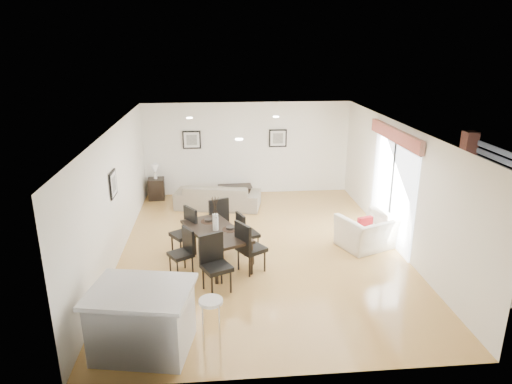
{
  "coord_description": "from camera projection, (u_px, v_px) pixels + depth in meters",
  "views": [
    {
      "loc": [
        -0.93,
        -9.05,
        4.34
      ],
      "look_at": [
        -0.07,
        0.4,
        1.2
      ],
      "focal_mm": 32.0,
      "sensor_mm": 36.0,
      "label": 1
    }
  ],
  "objects": [
    {
      "name": "dining_chair_head",
      "position": [
        214.0,
        260.0,
        8.23
      ],
      "size": [
        0.63,
        0.63,
        1.06
      ],
      "rotation": [
        0.0,
        0.0,
        0.45
      ],
      "color": "black",
      "rests_on": "ground"
    },
    {
      "name": "framed_print_back_left",
      "position": [
        192.0,
        140.0,
        13.1
      ],
      "size": [
        0.52,
        0.04,
        0.52
      ],
      "color": "black",
      "rests_on": "wall_back"
    },
    {
      "name": "dining_chair_enear",
      "position": [
        248.0,
        245.0,
        8.85
      ],
      "size": [
        0.65,
        0.65,
        1.05
      ],
      "rotation": [
        0.0,
        0.0,
        2.13
      ],
      "color": "black",
      "rests_on": "ground"
    },
    {
      "name": "coffee_table",
      "position": [
        235.0,
        193.0,
        13.13
      ],
      "size": [
        0.99,
        0.63,
        0.39
      ],
      "primitive_type": "cube",
      "rotation": [
        0.0,
        0.0,
        0.06
      ],
      "color": "black",
      "rests_on": "ground"
    },
    {
      "name": "wall_front",
      "position": [
        293.0,
        289.0,
        5.79
      ],
      "size": [
        6.0,
        0.04,
        2.7
      ],
      "primitive_type": "cube",
      "color": "white",
      "rests_on": "ground"
    },
    {
      "name": "dining_chair_wnear",
      "position": [
        184.0,
        249.0,
        8.85
      ],
      "size": [
        0.56,
        0.56,
        0.92
      ],
      "rotation": [
        0.0,
        0.0,
        -1.03
      ],
      "color": "black",
      "rests_on": "ground"
    },
    {
      "name": "dining_chair_foot",
      "position": [
        217.0,
        217.0,
        10.26
      ],
      "size": [
        0.61,
        0.61,
        1.04
      ],
      "rotation": [
        0.0,
        0.0,
        3.53
      ],
      "color": "black",
      "rests_on": "ground"
    },
    {
      "name": "wall_left",
      "position": [
        115.0,
        195.0,
        9.32
      ],
      "size": [
        0.04,
        8.0,
        2.7
      ],
      "primitive_type": "cube",
      "color": "white",
      "rests_on": "ground"
    },
    {
      "name": "ground",
      "position": [
        261.0,
        249.0,
        10.0
      ],
      "size": [
        8.0,
        8.0,
        0.0
      ],
      "primitive_type": "plane",
      "color": "tan",
      "rests_on": "ground"
    },
    {
      "name": "table_lamp",
      "position": [
        155.0,
        170.0,
        12.95
      ],
      "size": [
        0.21,
        0.21,
        0.41
      ],
      "color": "white",
      "rests_on": "side_table"
    },
    {
      "name": "bar_stool",
      "position": [
        211.0,
        306.0,
        6.64
      ],
      "size": [
        0.35,
        0.35,
        0.78
      ],
      "color": "white",
      "rests_on": "ground"
    },
    {
      "name": "courtyard_plant_b",
      "position": [
        474.0,
        206.0,
        11.6
      ],
      "size": [
        0.51,
        0.51,
        0.72
      ],
      "primitive_type": "imported",
      "rotation": [
        0.0,
        0.0,
        0.33
      ],
      "color": "#355926",
      "rests_on": "ground"
    },
    {
      "name": "ceiling",
      "position": [
        261.0,
        127.0,
        9.15
      ],
      "size": [
        6.0,
        8.0,
        0.02
      ],
      "primitive_type": "cube",
      "color": "white",
      "rests_on": "wall_back"
    },
    {
      "name": "wall_right",
      "position": [
        399.0,
        187.0,
        9.83
      ],
      "size": [
        0.04,
        8.0,
        2.7
      ],
      "primitive_type": "cube",
      "color": "white",
      "rests_on": "ground"
    },
    {
      "name": "sliding_door",
      "position": [
        393.0,
        169.0,
        10.01
      ],
      "size": [
        0.12,
        2.7,
        2.57
      ],
      "color": "white",
      "rests_on": "wall_right"
    },
    {
      "name": "dining_chair_efar",
      "position": [
        245.0,
        231.0,
        9.71
      ],
      "size": [
        0.52,
        0.52,
        0.9
      ],
      "rotation": [
        0.0,
        0.0,
        1.94
      ],
      "color": "black",
      "rests_on": "ground"
    },
    {
      "name": "side_table",
      "position": [
        156.0,
        189.0,
        13.13
      ],
      "size": [
        0.48,
        0.48,
        0.61
      ],
      "primitive_type": "cube",
      "rotation": [
        0.0,
        0.0,
        0.06
      ],
      "color": "black",
      "rests_on": "ground"
    },
    {
      "name": "vase",
      "position": [
        215.0,
        215.0,
        9.11
      ],
      "size": [
        0.77,
        1.27,
        0.72
      ],
      "color": "white",
      "rests_on": "dining_table"
    },
    {
      "name": "cushion",
      "position": [
        365.0,
        225.0,
        9.81
      ],
      "size": [
        0.36,
        0.2,
        0.34
      ],
      "primitive_type": "cube",
      "rotation": [
        0.0,
        0.0,
        3.44
      ],
      "color": "maroon",
      "rests_on": "armchair"
    },
    {
      "name": "kitchen_island",
      "position": [
        143.0,
        319.0,
        6.61
      ],
      "size": [
        1.62,
        1.36,
        1.01
      ],
      "rotation": [
        0.0,
        0.0,
        -0.19
      ],
      "color": "silver",
      "rests_on": "ground"
    },
    {
      "name": "dining_table",
      "position": [
        216.0,
        233.0,
        9.23
      ],
      "size": [
        1.5,
        1.93,
        0.72
      ],
      "rotation": [
        0.0,
        0.0,
        0.43
      ],
      "color": "black",
      "rests_on": "ground"
    },
    {
      "name": "framed_print_left_wall",
      "position": [
        113.0,
        184.0,
        9.03
      ],
      "size": [
        0.04,
        0.52,
        0.52
      ],
      "rotation": [
        0.0,
        0.0,
        1.57
      ],
      "color": "black",
      "rests_on": "wall_left"
    },
    {
      "name": "dining_chair_wfar",
      "position": [
        187.0,
        229.0,
        9.66
      ],
      "size": [
        0.63,
        0.63,
        1.01
      ],
      "rotation": [
        0.0,
        0.0,
        -0.96
      ],
      "color": "black",
      "rests_on": "ground"
    },
    {
      "name": "framed_print_back_right",
      "position": [
        278.0,
        138.0,
        13.31
      ],
      "size": [
        0.52,
        0.04,
        0.52
      ],
      "color": "black",
      "rests_on": "wall_back"
    },
    {
      "name": "courtyard",
      "position": [
        510.0,
        189.0,
        11.06
      ],
      "size": [
        6.0,
        6.0,
        2.0
      ],
      "color": "gray",
      "rests_on": "ground"
    },
    {
      "name": "wall_back",
      "position": [
        247.0,
        149.0,
        13.36
      ],
      "size": [
        6.0,
        0.04,
        2.7
      ],
      "primitive_type": "cube",
      "color": "white",
      "rests_on": "ground"
    },
    {
      "name": "sofa",
      "position": [
        218.0,
        196.0,
        12.42
      ],
      "size": [
        2.41,
        1.34,
        0.67
      ],
      "primitive_type": "imported",
      "rotation": [
        0.0,
        0.0,
        2.94
      ],
      "color": "gray",
      "rests_on": "ground"
    },
    {
      "name": "armchair",
      "position": [
        367.0,
        232.0,
        9.99
      ],
      "size": [
        1.43,
        1.35,
        0.74
      ],
      "primitive_type": "imported",
      "rotation": [
        0.0,
        0.0,
        3.54
      ],
      "color": "white",
      "rests_on": "ground"
    }
  ]
}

